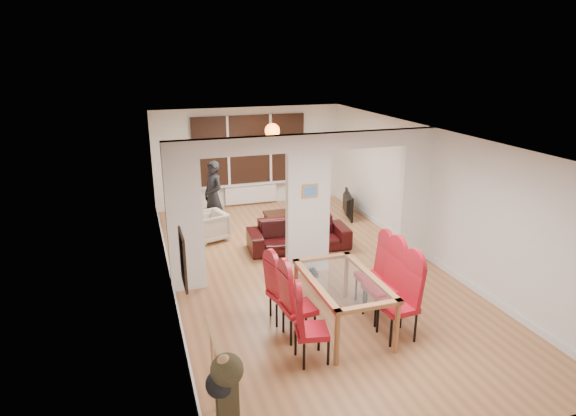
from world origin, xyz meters
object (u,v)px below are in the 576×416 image
bottle (294,206)px  coffee_table (287,217)px  dining_chair_lb (299,303)px  sofa (299,234)px  dining_chair_la (312,326)px  bowl (293,209)px  dining_chair_lc (284,289)px  armchair (210,226)px  dining_chair_rc (372,273)px  television (345,205)px  dining_table (342,303)px  person (213,196)px  dining_chair_rb (382,284)px  dining_chair_ra (398,301)px

bottle → coffee_table: bearing=-173.4°
dining_chair_lb → sofa: bearing=65.9°
dining_chair_la → bowl: bearing=85.4°
dining_chair_lb → dining_chair_lc: size_ratio=1.05×
sofa → armchair: armchair is taller
dining_chair_rc → television: size_ratio=1.05×
dining_table → person: size_ratio=1.07×
bowl → dining_chair_la: bearing=-106.0°
bottle → sofa: bearing=-105.2°
dining_table → dining_chair_rb: bearing=4.0°
dining_chair_lb → dining_table: bearing=-1.7°
armchair → dining_chair_la: bearing=-9.7°
dining_chair_rc → bottle: dining_chair_rc is taller
dining_chair_rc → bowl: 4.37m
dining_chair_rb → sofa: bearing=91.0°
dining_chair_la → bottle: dining_chair_la is taller
bottle → dining_table: bearing=-100.1°
person → bowl: (1.93, 0.06, -0.53)m
dining_chair_lc → dining_chair_ra: 1.69m
dining_chair_la → dining_chair_rc: (1.45, 1.10, 0.03)m
dining_chair_rc → bottle: (0.11, 4.28, -0.17)m
television → coffee_table: bearing=104.8°
dining_chair_rb → coffee_table: bearing=85.8°
dining_chair_lb → dining_chair_rc: bearing=15.3°
television → bowl: television is taller
dining_chair_lb → dining_chair_ra: 1.40m
sofa → bowl: size_ratio=9.97×
sofa → dining_chair_ra: bearing=-82.0°
dining_chair_rb → dining_chair_la: bearing=-158.7°
dining_chair_ra → dining_chair_rb: 0.53m
dining_table → armchair: (-1.30, 4.15, -0.09)m
dining_chair_rc → armchair: dining_chair_rc is taller
person → dining_chair_rb: bearing=-2.7°
dining_chair_lb → person: person is taller
person → bowl: person is taller
sofa → bottle: (0.45, 1.67, 0.08)m
dining_chair_lb → bowl: size_ratio=5.17×
dining_chair_ra → bottle: (0.21, 5.25, -0.19)m
bowl → dining_chair_lb: bearing=-107.5°
dining_table → dining_chair_rc: bearing=33.4°
armchair → coffee_table: armchair is taller
bowl → dining_chair_rb: bearing=-92.1°
dining_chair_la → armchair: (-0.59, 4.77, -0.21)m
dining_table → sofa: bearing=82.7°
dining_chair_ra → dining_chair_rc: dining_chair_ra is taller
dining_chair_ra → bowl: bearing=83.4°
sofa → armchair: bearing=152.4°
dining_chair_la → coffee_table: bearing=86.8°
dining_table → bowl: dining_table is taller
dining_chair_la → dining_chair_lb: dining_chair_lb is taller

